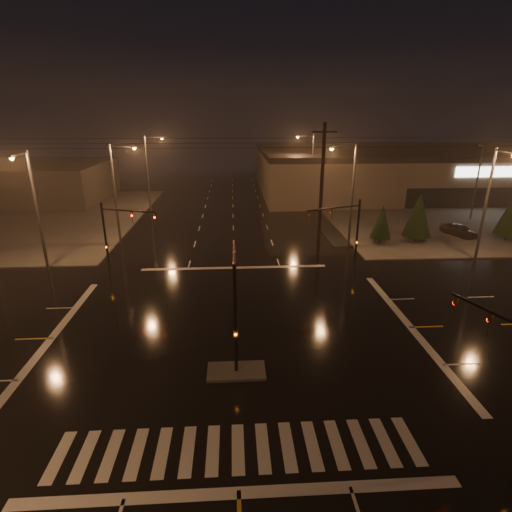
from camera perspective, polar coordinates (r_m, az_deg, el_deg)
name	(u,v)px	position (r m, az deg, el deg)	size (l,w,h in m)	color
ground	(236,333)	(24.91, -2.94, -10.88)	(140.00, 140.00, 0.00)	black
sidewalk_ne	(453,212)	(60.90, 26.37, 5.63)	(36.00, 36.00, 0.12)	#403E39
median_island	(236,371)	(21.51, -2.82, -16.11)	(3.00, 1.60, 0.15)	#403E39
crosswalk	(238,448)	(17.74, -2.59, -25.75)	(15.00, 2.60, 0.01)	beige
stop_bar_near	(239,493)	(16.39, -2.46, -30.73)	(16.00, 0.50, 0.01)	beige
stop_bar_far	(234,268)	(34.84, -3.14, -1.68)	(16.00, 0.50, 0.01)	beige
parking_lot	(498,215)	(61.91, 31.29, 5.00)	(50.00, 24.00, 0.08)	black
retail_building	(436,169)	(76.52, 24.37, 11.29)	(60.20, 28.30, 7.20)	brown
commercial_block	(4,182)	(73.14, -32.36, 8.88)	(30.00, 18.00, 5.60)	#3D3936
signal_mast_median	(235,299)	(20.43, -3.03, -6.17)	(0.25, 4.59, 6.00)	black
signal_mast_ne	(347,227)	(34.17, 12.93, 4.11)	(4.84, 1.86, 6.00)	black
signal_mast_nw	(116,230)	(34.16, -19.42, 3.47)	(4.84, 1.86, 6.00)	black
streetlight_1	(118,189)	(41.59, -19.17, 9.08)	(2.77, 0.32, 10.00)	#38383A
streetlight_2	(149,168)	(57.00, -15.01, 12.06)	(2.77, 0.32, 10.00)	#38383A
streetlight_3	(350,190)	(39.70, 13.22, 9.18)	(2.77, 0.32, 10.00)	#38383A
streetlight_4	(310,165)	(58.95, 7.78, 12.76)	(2.77, 0.32, 10.00)	#38383A
streetlight_5	(34,204)	(37.00, -29.12, 6.50)	(0.32, 2.77, 10.00)	#38383A
streetlight_6	(489,199)	(39.97, 30.35, 7.10)	(0.32, 2.77, 10.00)	#38383A
utility_pole_1	(321,191)	(36.95, 9.31, 9.21)	(2.20, 0.32, 12.00)	black
conifer_0	(382,222)	(42.45, 17.53, 4.70)	(2.15, 2.15, 4.06)	black
conifer_1	(419,214)	(44.35, 22.20, 5.51)	(2.87, 2.87, 5.18)	black
conifer_2	(510,215)	(49.26, 32.57, 4.94)	(2.63, 2.63, 4.81)	black
car_parked	(459,230)	(49.03, 26.98, 3.36)	(1.68, 4.17, 1.42)	black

